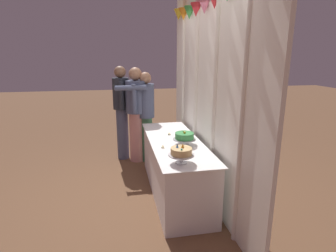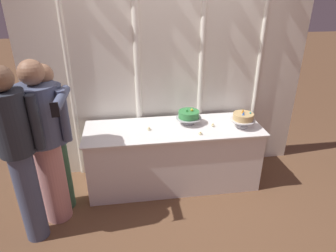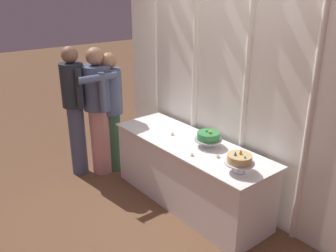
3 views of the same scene
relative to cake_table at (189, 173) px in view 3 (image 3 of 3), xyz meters
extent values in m
plane|color=brown|center=(0.00, -0.10, -0.38)|extent=(24.00, 24.00, 0.00)
cube|color=white|center=(0.00, 0.42, 1.05)|extent=(3.39, 0.04, 2.85)
cylinder|color=white|center=(-1.14, 0.40, 1.05)|extent=(0.05, 0.05, 2.85)
cylinder|color=white|center=(-0.36, 0.40, 1.05)|extent=(0.08, 0.08, 2.85)
cylinder|color=white|center=(0.40, 0.40, 1.05)|extent=(0.06, 0.06, 2.85)
cylinder|color=white|center=(1.13, 0.40, 1.05)|extent=(0.05, 0.05, 2.85)
cube|color=white|center=(0.00, 0.00, -0.01)|extent=(1.98, 0.63, 0.74)
cube|color=white|center=(0.00, 0.00, 0.37)|extent=(2.03, 0.68, 0.01)
cylinder|color=#B2B2B7|center=(0.19, 0.08, 0.38)|extent=(0.13, 0.13, 0.01)
cylinder|color=#B2B2B7|center=(0.19, 0.08, 0.42)|extent=(0.02, 0.02, 0.06)
cylinder|color=#B2B2B7|center=(0.19, 0.08, 0.46)|extent=(0.30, 0.30, 0.01)
cylinder|color=#388E47|center=(0.19, 0.08, 0.50)|extent=(0.24, 0.24, 0.08)
sphere|color=yellow|center=(0.23, 0.08, 0.55)|extent=(0.03, 0.03, 0.03)
sphere|color=green|center=(0.17, 0.08, 0.55)|extent=(0.02, 0.02, 0.02)
cylinder|color=silver|center=(0.78, -0.10, 0.38)|extent=(0.13, 0.13, 0.01)
cylinder|color=silver|center=(0.78, -0.10, 0.43)|extent=(0.03, 0.03, 0.08)
cylinder|color=silver|center=(0.78, -0.10, 0.47)|extent=(0.28, 0.28, 0.01)
cylinder|color=#DBB775|center=(0.78, -0.10, 0.51)|extent=(0.23, 0.23, 0.07)
sphere|color=#2DB2B7|center=(0.86, -0.12, 0.56)|extent=(0.02, 0.02, 0.02)
cone|color=orange|center=(0.78, -0.08, 0.58)|extent=(0.03, 0.03, 0.05)
cone|color=blue|center=(0.76, -0.14, 0.57)|extent=(0.03, 0.03, 0.04)
cylinder|color=beige|center=(-0.28, -0.02, 0.39)|extent=(0.04, 0.04, 0.02)
sphere|color=#F9CC4C|center=(-0.28, -0.02, 0.41)|extent=(0.01, 0.01, 0.01)
cylinder|color=beige|center=(0.26, -0.21, 0.39)|extent=(0.04, 0.04, 0.02)
sphere|color=#F9CC4C|center=(0.26, -0.21, 0.40)|extent=(0.01, 0.01, 0.01)
cylinder|color=beige|center=(0.45, -0.03, 0.39)|extent=(0.04, 0.04, 0.02)
sphere|color=#F9CC4C|center=(0.45, -0.03, 0.41)|extent=(0.01, 0.01, 0.01)
cylinder|color=#D6938E|center=(-1.30, -0.41, 0.07)|extent=(0.32, 0.32, 0.90)
cylinder|color=#4C5675|center=(-1.30, -0.41, 0.80)|extent=(0.44, 0.44, 0.56)
sphere|color=#A37556|center=(-1.30, -0.41, 1.19)|extent=(0.22, 0.22, 0.22)
cube|color=#664C84|center=(-1.30, -0.58, 0.83)|extent=(0.04, 0.02, 0.36)
cylinder|color=#4C5675|center=(-1.52, -0.37, 0.79)|extent=(0.08, 0.08, 0.49)
cylinder|color=#4C5675|center=(-1.08, -0.46, 0.79)|extent=(0.08, 0.08, 0.49)
cylinder|color=#3D6B4C|center=(-1.26, -0.25, 0.03)|extent=(0.23, 0.23, 0.82)
cylinder|color=#4C5675|center=(-1.26, -0.25, 0.73)|extent=(0.32, 0.32, 0.58)
sphere|color=#A37556|center=(-1.26, -0.25, 1.12)|extent=(0.20, 0.20, 0.20)
cylinder|color=#4C5675|center=(-1.45, -0.23, 0.72)|extent=(0.08, 0.08, 0.51)
cylinder|color=#4C5675|center=(-1.07, -0.52, 0.98)|extent=(0.08, 0.51, 0.08)
cube|color=black|center=(-1.07, -0.78, 0.98)|extent=(0.06, 0.01, 0.12)
cylinder|color=#4C5675|center=(-1.46, -0.67, 0.09)|extent=(0.21, 0.21, 0.94)
cylinder|color=#282D38|center=(-1.46, -0.67, 0.84)|extent=(0.29, 0.29, 0.55)
sphere|color=#846047|center=(-1.46, -0.67, 1.22)|extent=(0.21, 0.21, 0.21)
cylinder|color=#282D38|center=(-1.64, -0.67, 0.83)|extent=(0.08, 0.08, 0.49)
cylinder|color=#282D38|center=(-1.27, -0.66, 0.83)|extent=(0.08, 0.08, 0.49)
camera|label=1|loc=(3.42, -0.75, 1.50)|focal=28.94mm
camera|label=2|loc=(-0.50, -3.02, 1.86)|focal=31.74mm
camera|label=3|loc=(2.69, -2.47, 1.99)|focal=38.60mm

